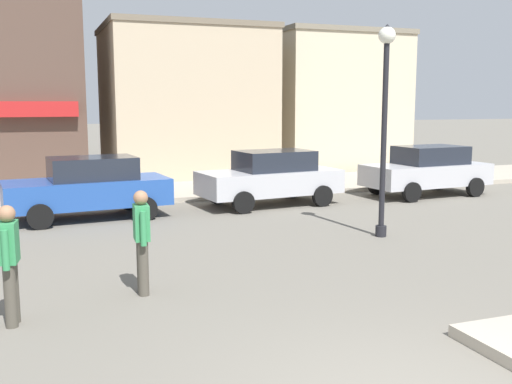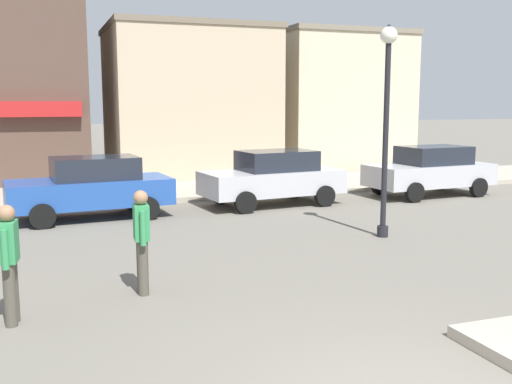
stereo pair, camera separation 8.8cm
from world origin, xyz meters
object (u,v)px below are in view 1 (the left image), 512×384
Objects in this scene: parked_car_nearest at (89,187)px; pedestrian_crossing_far at (10,261)px; lamp_post at (385,100)px; parked_car_third at (427,170)px; pedestrian_crossing_near at (142,239)px; parked_car_second at (271,177)px.

parked_car_nearest is 7.39m from pedestrian_crossing_far.
parked_car_third is (4.52, 4.55, -2.15)m from lamp_post.
pedestrian_crossing_near is at bearing -88.09° from parked_car_nearest.
parked_car_nearest is 2.57× the size of pedestrian_crossing_far.
parked_car_third is (5.28, -0.05, 0.00)m from parked_car_second.
lamp_post is 7.57m from parked_car_nearest.
parked_car_second is 10.01m from pedestrian_crossing_far.
lamp_post is at bearing 21.02° from pedestrian_crossing_far.
parked_car_third is 2.56× the size of pedestrian_crossing_near.
parked_car_second is 1.01× the size of parked_car_third.
lamp_post is 1.09× the size of parked_car_second.
parked_car_nearest and parked_car_second have the same top height.
parked_car_nearest is 10.33m from parked_car_third.
pedestrian_crossing_far is (-1.85, -0.70, 0.00)m from pedestrian_crossing_near.
lamp_post is at bearing -80.59° from parked_car_second.
pedestrian_crossing_near is (0.22, -6.51, 0.06)m from parked_car_nearest.
parked_car_nearest and parked_car_third have the same top height.
lamp_post is 1.10× the size of parked_car_nearest.
parked_car_nearest is at bearing 143.15° from lamp_post.
lamp_post is 1.10× the size of parked_car_third.
parked_car_nearest is at bearing -178.90° from parked_car_third.
pedestrian_crossing_near reaches higher than parked_car_nearest.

